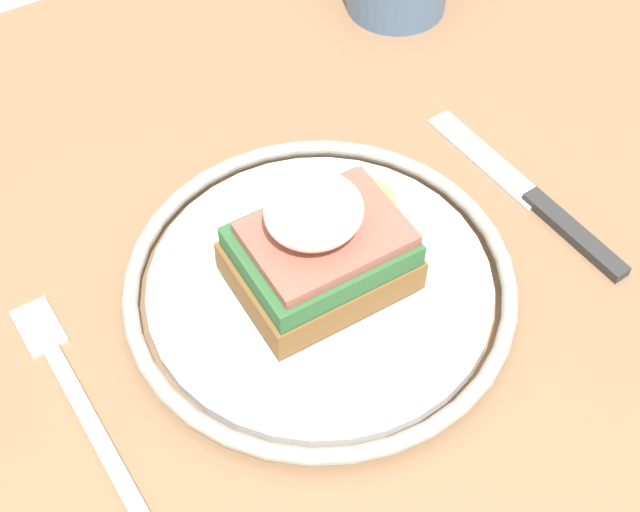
% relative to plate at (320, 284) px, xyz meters
% --- Properties ---
extents(dining_table, '(1.11, 0.69, 0.76)m').
position_rel_plate_xyz_m(dining_table, '(-0.02, 0.02, -0.13)').
color(dining_table, '#846042').
rests_on(dining_table, ground_plane).
extents(plate, '(0.23, 0.23, 0.02)m').
position_rel_plate_xyz_m(plate, '(0.00, 0.00, 0.00)').
color(plate, silver).
rests_on(plate, dining_table).
extents(sandwich, '(0.12, 0.10, 0.07)m').
position_rel_plate_xyz_m(sandwich, '(0.00, 0.00, 0.04)').
color(sandwich, brown).
rests_on(sandwich, plate).
extents(fork, '(0.02, 0.16, 0.00)m').
position_rel_plate_xyz_m(fork, '(-0.15, 0.01, -0.01)').
color(fork, silver).
rests_on(fork, dining_table).
extents(knife, '(0.03, 0.17, 0.01)m').
position_rel_plate_xyz_m(knife, '(0.16, -0.01, -0.01)').
color(knife, '#2D2D2D').
rests_on(knife, dining_table).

